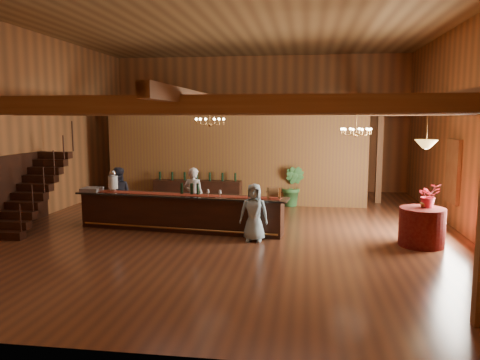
# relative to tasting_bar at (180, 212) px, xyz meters

# --- Properties ---
(floor) EXTENTS (14.00, 14.00, 0.00)m
(floor) POSITION_rel_tasting_bar_xyz_m (1.37, 0.50, -0.49)
(floor) COLOR brown
(floor) RESTS_ON ground
(ceiling) EXTENTS (14.00, 14.00, 0.00)m
(ceiling) POSITION_rel_tasting_bar_xyz_m (1.37, 0.50, 5.01)
(ceiling) COLOR olive
(ceiling) RESTS_ON wall_back
(wall_back) EXTENTS (12.00, 0.10, 5.50)m
(wall_back) POSITION_rel_tasting_bar_xyz_m (1.37, 7.50, 2.26)
(wall_back) COLOR #9B592D
(wall_back) RESTS_ON floor
(wall_front) EXTENTS (12.00, 0.10, 5.50)m
(wall_front) POSITION_rel_tasting_bar_xyz_m (1.37, -6.50, 2.26)
(wall_front) COLOR #9B592D
(wall_front) RESTS_ON floor
(wall_left) EXTENTS (0.10, 14.00, 5.50)m
(wall_left) POSITION_rel_tasting_bar_xyz_m (-4.63, 0.50, 2.26)
(wall_left) COLOR #9B592D
(wall_left) RESTS_ON floor
(wall_right) EXTENTS (0.10, 14.00, 5.50)m
(wall_right) POSITION_rel_tasting_bar_xyz_m (7.37, 0.50, 2.26)
(wall_right) COLOR #9B592D
(wall_right) RESTS_ON floor
(beam_grid) EXTENTS (11.90, 13.90, 0.39)m
(beam_grid) POSITION_rel_tasting_bar_xyz_m (1.37, 1.00, 2.75)
(beam_grid) COLOR brown
(beam_grid) RESTS_ON wall_left
(support_posts) EXTENTS (9.20, 10.20, 3.20)m
(support_posts) POSITION_rel_tasting_bar_xyz_m (1.37, -0.00, 1.11)
(support_posts) COLOR brown
(support_posts) RESTS_ON floor
(partition_wall) EXTENTS (9.00, 0.18, 3.10)m
(partition_wall) POSITION_rel_tasting_bar_xyz_m (0.87, 4.00, 1.06)
(partition_wall) COLOR brown
(partition_wall) RESTS_ON floor
(window_right_back) EXTENTS (0.12, 1.05, 1.75)m
(window_right_back) POSITION_rel_tasting_bar_xyz_m (7.32, 1.50, 1.06)
(window_right_back) COLOR white
(window_right_back) RESTS_ON wall_right
(staircase) EXTENTS (1.00, 2.80, 2.00)m
(staircase) POSITION_rel_tasting_bar_xyz_m (-4.08, -0.24, 0.51)
(staircase) COLOR black
(staircase) RESTS_ON floor
(backroom_boxes) EXTENTS (4.10, 0.60, 1.10)m
(backroom_boxes) POSITION_rel_tasting_bar_xyz_m (1.07, 6.00, 0.04)
(backroom_boxes) COLOR black
(backroom_boxes) RESTS_ON floor
(tasting_bar) EXTENTS (5.86, 1.36, 0.98)m
(tasting_bar) POSITION_rel_tasting_bar_xyz_m (0.00, 0.00, 0.00)
(tasting_bar) COLOR black
(tasting_bar) RESTS_ON floor
(beverage_dispenser) EXTENTS (0.26, 0.26, 0.60)m
(beverage_dispenser) POSITION_rel_tasting_bar_xyz_m (-1.96, 0.26, 0.76)
(beverage_dispenser) COLOR silver
(beverage_dispenser) RESTS_ON tasting_bar
(glass_rack_tray) EXTENTS (0.50, 0.50, 0.10)m
(glass_rack_tray) POSITION_rel_tasting_bar_xyz_m (-2.58, 0.24, 0.53)
(glass_rack_tray) COLOR gray
(glass_rack_tray) RESTS_ON tasting_bar
(raffle_drum) EXTENTS (0.34, 0.24, 0.30)m
(raffle_drum) POSITION_rel_tasting_bar_xyz_m (2.53, -0.33, 0.65)
(raffle_drum) COLOR brown
(raffle_drum) RESTS_ON tasting_bar
(bar_bottle_0) EXTENTS (0.07, 0.07, 0.30)m
(bar_bottle_0) POSITION_rel_tasting_bar_xyz_m (0.03, 0.11, 0.63)
(bar_bottle_0) COLOR black
(bar_bottle_0) RESTS_ON tasting_bar
(bar_bottle_1) EXTENTS (0.07, 0.07, 0.30)m
(bar_bottle_1) POSITION_rel_tasting_bar_xyz_m (0.31, 0.08, 0.63)
(bar_bottle_1) COLOR black
(bar_bottle_1) RESTS_ON tasting_bar
(bar_bottle_2) EXTENTS (0.07, 0.07, 0.30)m
(bar_bottle_2) POSITION_rel_tasting_bar_xyz_m (0.49, 0.06, 0.63)
(bar_bottle_2) COLOR black
(bar_bottle_2) RESTS_ON tasting_bar
(backbar_shelf) EXTENTS (3.07, 0.61, 0.86)m
(backbar_shelf) POSITION_rel_tasting_bar_xyz_m (-0.39, 3.67, -0.06)
(backbar_shelf) COLOR black
(backbar_shelf) RESTS_ON floor
(round_table) EXTENTS (1.05, 1.05, 0.91)m
(round_table) POSITION_rel_tasting_bar_xyz_m (6.04, -0.68, -0.04)
(round_table) COLOR #480306
(round_table) RESTS_ON floor
(chandelier_left) EXTENTS (0.80, 0.80, 0.45)m
(chandelier_left) POSITION_rel_tasting_bar_xyz_m (0.69, 0.70, 2.41)
(chandelier_left) COLOR #AE7B3B
(chandelier_left) RESTS_ON beam_grid
(chandelier_right) EXTENTS (0.80, 0.80, 0.71)m
(chandelier_right) POSITION_rel_tasting_bar_xyz_m (4.63, 0.96, 2.15)
(chandelier_right) COLOR #AE7B3B
(chandelier_right) RESTS_ON beam_grid
(pendant_lamp) EXTENTS (0.52, 0.52, 0.90)m
(pendant_lamp) POSITION_rel_tasting_bar_xyz_m (6.04, -0.68, 1.91)
(pendant_lamp) COLOR #AE7B3B
(pendant_lamp) RESTS_ON beam_grid
(bartender) EXTENTS (0.66, 0.50, 1.63)m
(bartender) POSITION_rel_tasting_bar_xyz_m (0.21, 0.70, 0.32)
(bartender) COLOR silver
(bartender) RESTS_ON floor
(staff_second) EXTENTS (0.88, 0.75, 1.59)m
(staff_second) POSITION_rel_tasting_bar_xyz_m (-2.05, 0.79, 0.30)
(staff_second) COLOR #2C2E3F
(staff_second) RESTS_ON floor
(guest) EXTENTS (0.71, 0.48, 1.42)m
(guest) POSITION_rel_tasting_bar_xyz_m (2.08, -0.81, 0.22)
(guest) COLOR #90B3C2
(guest) RESTS_ON floor
(floor_plant) EXTENTS (0.94, 0.86, 1.39)m
(floor_plant) POSITION_rel_tasting_bar_xyz_m (2.89, 3.89, 0.20)
(floor_plant) COLOR #337134
(floor_plant) RESTS_ON floor
(table_flowers) EXTENTS (0.61, 0.56, 0.57)m
(table_flowers) POSITION_rel_tasting_bar_xyz_m (6.18, -0.57, 0.70)
(table_flowers) COLOR red
(table_flowers) RESTS_ON round_table
(table_vase) EXTENTS (0.20, 0.20, 0.33)m
(table_vase) POSITION_rel_tasting_bar_xyz_m (6.09, -0.60, 0.58)
(table_vase) COLOR #AE7B3B
(table_vase) RESTS_ON round_table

